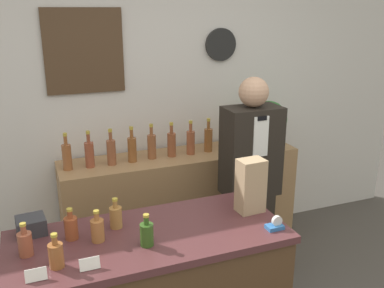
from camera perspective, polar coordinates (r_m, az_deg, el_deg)
The scene contains 25 objects.
back_wall at distance 3.60m, azimuth -5.80°, elevation 6.42°, with size 5.20×0.09×2.70m.
back_shelf at distance 3.68m, azimuth -1.39°, elevation -8.10°, with size 1.96×0.45×0.90m.
shopkeeper at distance 3.20m, azimuth 7.69°, elevation -5.53°, with size 0.41×0.26×1.61m.
potted_plant at distance 3.75m, azimuth 10.15°, elevation 2.94°, with size 0.32×0.32×0.39m.
paper_bag at distance 2.44m, azimuth 7.83°, elevation -5.54°, with size 0.15×0.12×0.31m.
tape_dispenser at distance 2.32m, azimuth 11.06°, elevation -10.53°, with size 0.09×0.06×0.07m.
price_card_left at distance 2.01m, azimuth -20.09°, elevation -16.07°, with size 0.09×0.02×0.06m.
price_card_right at distance 2.02m, azimuth -13.49°, elevation -15.27°, with size 0.09×0.02×0.06m.
gift_box at distance 2.38m, azimuth -20.65°, elevation -10.14°, with size 0.15×0.15×0.09m.
counter_bottle_0 at distance 2.19m, azimuth -21.35°, elevation -12.22°, with size 0.07×0.07×0.17m.
counter_bottle_1 at distance 2.05m, azimuth -17.67°, elevation -13.87°, with size 0.07×0.07×0.17m.
counter_bottle_2 at distance 2.26m, azimuth -15.82°, elevation -10.65°, with size 0.07×0.07×0.17m.
counter_bottle_3 at distance 2.21m, azimuth -12.49°, elevation -11.07°, with size 0.07×0.07×0.17m.
counter_bottle_4 at distance 2.31m, azimuth -10.12°, elevation -9.49°, with size 0.07×0.07×0.17m.
counter_bottle_5 at distance 2.13m, azimuth -6.05°, elevation -11.80°, with size 0.07×0.07×0.17m.
shelf_bottle_0 at distance 3.29m, azimuth -16.35°, elevation -1.55°, with size 0.07×0.07×0.28m.
shelf_bottle_1 at distance 3.30m, azimuth -13.52°, elevation -1.26°, with size 0.07×0.07×0.28m.
shelf_bottle_2 at distance 3.31m, azimuth -10.71°, elevation -0.97°, with size 0.07×0.07×0.28m.
shelf_bottle_3 at distance 3.35m, azimuth -7.99°, elevation -0.62°, with size 0.07×0.07×0.28m.
shelf_bottle_4 at distance 3.41m, azimuth -5.40°, elevation -0.22°, with size 0.07×0.07×0.28m.
shelf_bottle_5 at distance 3.44m, azimuth -2.74°, elevation 0.04°, with size 0.07×0.07×0.28m.
shelf_bottle_6 at distance 3.49m, azimuth -0.18°, elevation 0.32°, with size 0.07×0.07×0.28m.
shelf_bottle_7 at distance 3.57m, azimuth 2.19°, elevation 0.67°, with size 0.07×0.07×0.28m.
shelf_bottle_8 at distance 3.63m, azimuth 4.59°, elevation 0.92°, with size 0.07×0.07×0.28m.
shelf_bottle_9 at distance 3.71m, azimuth 6.83°, elevation 1.21°, with size 0.07×0.07×0.28m.
Camera 1 is at (-0.96, -1.40, 2.05)m, focal length 40.00 mm.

